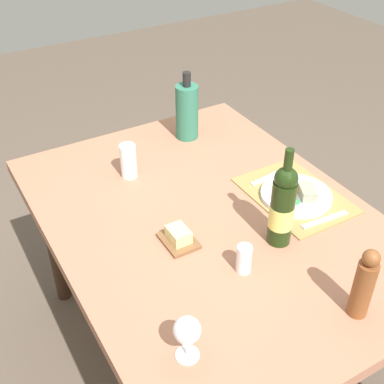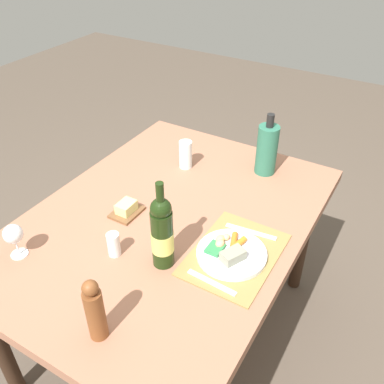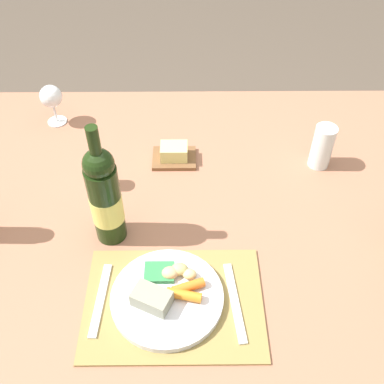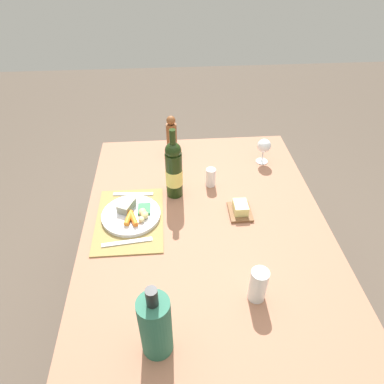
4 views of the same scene
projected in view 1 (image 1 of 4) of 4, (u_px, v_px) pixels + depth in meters
ground_plane at (207, 350)px, 2.20m from camera, size 8.00×8.00×0.00m
dining_table at (210, 233)px, 1.81m from camera, size 1.43×1.05×0.75m
placemat at (295, 195)px, 1.85m from camera, size 0.41×0.29×0.01m
dinner_plate at (296, 194)px, 1.83m from camera, size 0.26×0.26×0.06m
fork at (325, 220)px, 1.73m from camera, size 0.03×0.19×0.00m
knife at (272, 176)px, 1.95m from camera, size 0.04×0.21×0.00m
wine_bottle at (282, 207)px, 1.58m from camera, size 0.08×0.08×0.35m
wine_glass at (187, 331)px, 1.24m from camera, size 0.07×0.07×0.14m
cooler_bottle at (187, 111)px, 2.14m from camera, size 0.10×0.10×0.30m
salt_shaker at (244, 259)px, 1.52m from camera, size 0.05×0.05×0.09m
pepper_mill at (364, 284)px, 1.35m from camera, size 0.06×0.06×0.23m
butter_dish at (179, 237)px, 1.64m from camera, size 0.13×0.10×0.05m
water_tumbler at (129, 163)px, 1.93m from camera, size 0.06×0.06×0.14m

